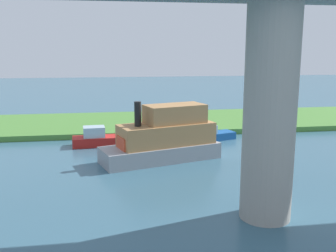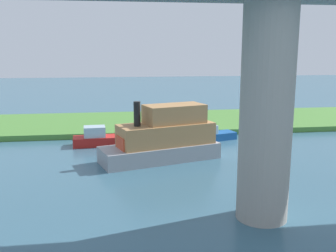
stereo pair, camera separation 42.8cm
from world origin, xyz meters
TOP-DOWN VIEW (x-y plane):
  - ground_plane at (0.00, 0.00)m, footprint 160.00×160.00m
  - grassy_bank at (0.00, -6.00)m, footprint 80.00×12.00m
  - bridge_pylon at (-0.70, 17.86)m, footprint 2.39×2.39m
  - person_on_bank at (2.89, -2.18)m, footprint 0.48×0.48m
  - mooring_post at (-7.68, -1.26)m, footprint 0.20×0.20m
  - pontoon_yellow at (2.59, 7.43)m, footprint 9.00×5.18m
  - skiff_small at (-2.37, 1.94)m, footprint 4.42×2.66m
  - riverboat_paddlewheel at (7.24, 2.35)m, footprint 4.95×2.05m

SIDE VIEW (x-z plane):
  - ground_plane at x=0.00m, z-range 0.00..0.00m
  - grassy_bank at x=0.00m, z-range 0.00..0.50m
  - skiff_small at x=-2.37m, z-range -0.20..1.19m
  - riverboat_paddlewheel at x=7.24m, z-range -0.23..1.38m
  - mooring_post at x=-7.68m, z-range 0.50..1.52m
  - person_on_bank at x=2.89m, z-range 0.51..1.90m
  - pontoon_yellow at x=2.59m, z-range -0.57..3.80m
  - bridge_pylon at x=-0.70m, z-range 0.00..10.01m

